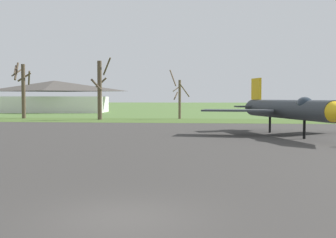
# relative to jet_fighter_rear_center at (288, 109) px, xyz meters

# --- Properties ---
(ground_plane) EXTENTS (600.00, 600.00, 0.00)m
(ground_plane) POSITION_rel_jet_fighter_rear_center_xyz_m (-8.52, -24.87, -2.30)
(ground_plane) COLOR #4C6B33
(asphalt_apron) EXTENTS (102.67, 52.11, 0.05)m
(asphalt_apron) POSITION_rel_jet_fighter_rear_center_xyz_m (-8.52, -9.24, -2.27)
(asphalt_apron) COLOR #383533
(asphalt_apron) RESTS_ON ground
(grass_verge_strip) EXTENTS (162.67, 12.00, 0.06)m
(grass_verge_strip) POSITION_rel_jet_fighter_rear_center_xyz_m (-8.52, 22.82, -2.27)
(grass_verge_strip) COLOR #445F28
(grass_verge_strip) RESTS_ON ground
(jet_fighter_rear_center) EXTENTS (13.25, 15.86, 5.11)m
(jet_fighter_rear_center) POSITION_rel_jet_fighter_rear_center_xyz_m (0.00, 0.00, 0.00)
(jet_fighter_rear_center) COLOR #33383D
(jet_fighter_rear_center) RESTS_ON ground
(bare_tree_far_left) EXTENTS (2.93, 2.98, 8.74)m
(bare_tree_far_left) POSITION_rel_jet_fighter_rear_center_xyz_m (-35.37, 26.57, 2.57)
(bare_tree_far_left) COLOR brown
(bare_tree_far_left) RESTS_ON ground
(bare_tree_left_of_center) EXTENTS (2.99, 3.02, 9.07)m
(bare_tree_left_of_center) POSITION_rel_jet_fighter_rear_center_xyz_m (-22.54, 24.22, 2.25)
(bare_tree_left_of_center) COLOR brown
(bare_tree_left_of_center) RESTS_ON ground
(bare_tree_center) EXTENTS (3.16, 2.70, 7.51)m
(bare_tree_center) POSITION_rel_jet_fighter_rear_center_xyz_m (-11.26, 27.75, 1.18)
(bare_tree_center) COLOR brown
(bare_tree_center) RESTS_ON ground
(visitor_building) EXTENTS (24.51, 13.08, 7.12)m
(visitor_building) POSITION_rel_jet_fighter_rear_center_xyz_m (-41.54, 55.45, 1.24)
(visitor_building) COLOR silver
(visitor_building) RESTS_ON ground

